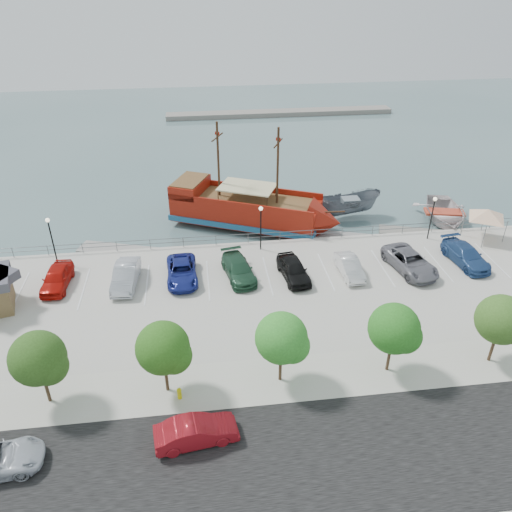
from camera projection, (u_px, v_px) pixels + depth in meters
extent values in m
plane|color=#445F62|center=(271.00, 299.00, 40.63)|extent=(160.00, 160.00, 0.00)
cube|color=black|center=(317.00, 459.00, 26.48)|extent=(100.00, 8.00, 0.04)
cube|color=#B7B4A0|center=(295.00, 378.00, 31.59)|extent=(100.00, 4.00, 0.05)
cylinder|color=#5A5F63|center=(259.00, 233.00, 46.28)|extent=(50.00, 0.06, 0.06)
cylinder|color=#5A5F63|center=(259.00, 237.00, 46.48)|extent=(50.00, 0.06, 0.06)
cube|color=gray|center=(280.00, 113.00, 88.38)|extent=(40.00, 3.00, 0.80)
cube|color=maroon|center=(246.00, 210.00, 50.92)|extent=(15.51, 10.49, 2.43)
cube|color=#1C547D|center=(246.00, 217.00, 51.33)|extent=(15.88, 10.87, 0.56)
cone|color=maroon|center=(325.00, 221.00, 48.79)|extent=(4.59, 5.32, 4.48)
cube|color=maroon|center=(190.00, 186.00, 51.54)|extent=(4.50, 5.41, 1.31)
cube|color=brown|center=(190.00, 180.00, 51.18)|extent=(4.17, 4.99, 0.11)
cube|color=brown|center=(250.00, 200.00, 50.15)|extent=(12.74, 8.81, 0.14)
cube|color=maroon|center=(252.00, 188.00, 51.97)|extent=(13.64, 6.43, 0.65)
cube|color=maroon|center=(238.00, 206.00, 48.30)|extent=(13.64, 6.43, 0.65)
cylinder|color=#382111|center=(278.00, 167.00, 47.50)|extent=(0.30, 0.30, 7.65)
cylinder|color=#382111|center=(218.00, 160.00, 49.07)|extent=(0.30, 0.30, 7.65)
cylinder|color=#382111|center=(278.00, 143.00, 46.30)|extent=(1.29, 2.60, 0.13)
cylinder|color=#382111|center=(217.00, 137.00, 47.87)|extent=(1.29, 2.60, 0.13)
cube|color=beige|center=(247.00, 187.00, 49.53)|extent=(6.40, 5.49, 0.11)
cylinder|color=#382111|center=(333.00, 212.00, 48.05)|extent=(2.17, 1.11, 0.55)
imported|color=slate|center=(350.00, 207.00, 52.83)|extent=(6.95, 3.38, 2.58)
imported|color=beige|center=(444.00, 215.00, 52.25)|extent=(7.27, 8.96, 1.63)
cube|color=gray|center=(117.00, 251.00, 46.93)|extent=(7.64, 4.29, 0.42)
cube|color=gray|center=(339.00, 237.00, 49.25)|extent=(7.13, 4.09, 0.39)
cube|color=slate|center=(412.00, 233.00, 50.08)|extent=(6.77, 3.83, 0.37)
cylinder|color=slate|center=(463.00, 225.00, 47.40)|extent=(0.09, 0.09, 2.21)
cylinder|color=slate|center=(484.00, 220.00, 48.31)|extent=(0.09, 0.09, 2.21)
cylinder|color=slate|center=(484.00, 237.00, 45.35)|extent=(0.09, 0.09, 2.21)
cylinder|color=slate|center=(505.00, 231.00, 46.26)|extent=(0.09, 0.09, 2.21)
pyramid|color=white|center=(489.00, 209.00, 45.83)|extent=(5.26, 5.26, 0.90)
imported|color=maroon|center=(196.00, 432.00, 27.09)|extent=(4.74, 2.21, 1.50)
cylinder|color=#D0CE09|center=(179.00, 395.00, 29.96)|extent=(0.27, 0.27, 0.67)
sphere|color=#D0CE09|center=(179.00, 390.00, 29.78)|extent=(0.29, 0.29, 0.29)
cylinder|color=black|center=(53.00, 242.00, 42.68)|extent=(0.12, 0.12, 4.00)
sphere|color=#FFF2CC|center=(47.00, 220.00, 41.61)|extent=(0.36, 0.36, 0.36)
cylinder|color=black|center=(261.00, 230.00, 44.63)|extent=(0.12, 0.12, 4.00)
sphere|color=#FFF2CC|center=(261.00, 209.00, 43.56)|extent=(0.36, 0.36, 0.36)
cylinder|color=black|center=(431.00, 220.00, 46.36)|extent=(0.12, 0.12, 4.00)
sphere|color=#FFF2CC|center=(435.00, 199.00, 45.29)|extent=(0.36, 0.36, 0.36)
cylinder|color=#473321|center=(47.00, 388.00, 29.41)|extent=(0.20, 0.20, 2.20)
sphere|color=#264716|center=(38.00, 358.00, 28.23)|extent=(3.20, 3.20, 3.20)
sphere|color=#264716|center=(49.00, 366.00, 28.25)|extent=(2.20, 2.20, 2.20)
cylinder|color=#473321|center=(166.00, 377.00, 30.17)|extent=(0.20, 0.20, 2.20)
sphere|color=#255315|center=(163.00, 348.00, 28.99)|extent=(3.20, 3.20, 3.20)
sphere|color=#255315|center=(174.00, 356.00, 29.00)|extent=(2.20, 2.20, 2.20)
cylinder|color=#473321|center=(280.00, 367.00, 30.92)|extent=(0.20, 0.20, 2.20)
sphere|color=#2B7624|center=(281.00, 338.00, 29.75)|extent=(3.20, 3.20, 3.20)
sphere|color=#2B7624|center=(292.00, 345.00, 29.76)|extent=(2.20, 2.20, 2.20)
cylinder|color=#473321|center=(389.00, 357.00, 31.68)|extent=(0.20, 0.20, 2.20)
sphere|color=#23621B|center=(394.00, 328.00, 30.50)|extent=(3.20, 3.20, 3.20)
sphere|color=#23621B|center=(404.00, 336.00, 30.52)|extent=(2.20, 2.20, 2.20)
cylinder|color=#473321|center=(492.00, 348.00, 32.44)|extent=(0.20, 0.20, 2.20)
sphere|color=#31551D|center=(501.00, 320.00, 31.26)|extent=(3.20, 3.20, 3.20)
sphere|color=#31551D|center=(511.00, 327.00, 31.28)|extent=(2.20, 2.20, 2.20)
imported|color=#B7120A|center=(57.00, 278.00, 40.09)|extent=(2.17, 4.83, 1.61)
imported|color=#AEB2BB|center=(126.00, 276.00, 40.31)|extent=(2.12, 5.15, 1.66)
imported|color=navy|center=(182.00, 272.00, 41.01)|extent=(2.64, 5.38, 1.47)
imported|color=#234C34|center=(239.00, 269.00, 41.31)|extent=(2.98, 5.48, 1.51)
imported|color=black|center=(294.00, 269.00, 41.16)|extent=(2.53, 5.00, 1.63)
imported|color=silver|center=(350.00, 267.00, 41.69)|extent=(1.70, 4.39, 1.43)
imported|color=slate|center=(410.00, 262.00, 42.20)|extent=(3.77, 6.21, 1.61)
imported|color=navy|center=(466.00, 255.00, 43.18)|extent=(2.87, 5.64, 1.57)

